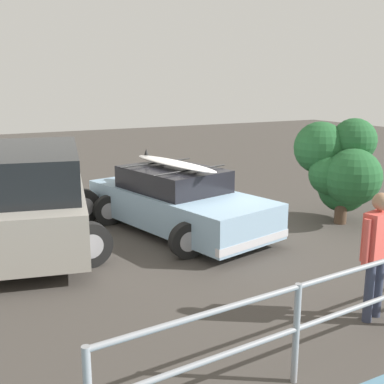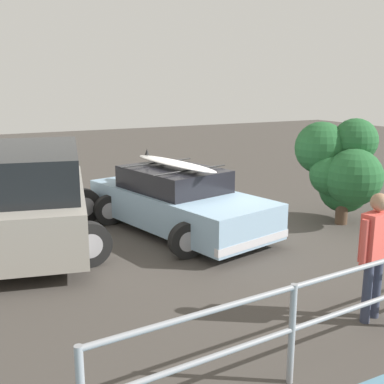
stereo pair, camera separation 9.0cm
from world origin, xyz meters
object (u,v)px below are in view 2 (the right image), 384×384
suv_car (30,196)px  person_bystander (376,245)px  sedan_car (178,201)px  bush_near_left (340,166)px

suv_car → person_bystander: bearing=124.3°
sedan_car → suv_car: (2.84, -0.38, 0.33)m
sedan_car → bush_near_left: 3.60m
suv_car → person_bystander: suv_car is taller
suv_car → bush_near_left: bush_near_left is taller
suv_car → bush_near_left: size_ratio=2.07×
suv_car → person_bystander: 6.07m
sedan_car → suv_car: bearing=-7.6°
sedan_car → person_bystander: person_bystander is taller
person_bystander → bush_near_left: (-2.82, -3.60, 0.23)m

